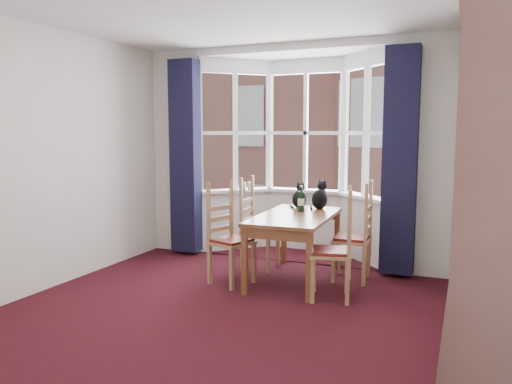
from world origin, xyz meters
The scene contains 20 objects.
floor centered at (0.00, 0.00, 0.00)m, with size 4.50×4.50×0.00m, color black.
wall_left centered at (-2.00, 0.00, 1.40)m, with size 4.50×4.50×0.00m, color silver.
wall_right centered at (2.00, 0.00, 1.40)m, with size 4.50×4.50×0.00m, color silver.
wall_back_pier_left centered at (-1.65, 2.25, 1.40)m, with size 0.70×0.12×2.80m, color silver.
wall_back_pier_right centered at (1.65, 2.25, 1.40)m, with size 0.70×0.12×2.80m, color silver.
bay_window centered at (0.00, 2.75, 1.40)m, with size 2.76×0.94×2.80m.
curtain_left centered at (-1.42, 2.07, 1.35)m, with size 0.38×0.22×2.60m, color #161631.
curtain_right centered at (1.42, 2.07, 1.35)m, with size 0.38×0.22×2.60m, color #161631.
dining_table centered at (0.37, 1.47, 0.67)m, with size 0.85×1.51×0.76m.
chair_left_near centered at (-0.33, 1.10, 0.47)m, with size 0.51×0.52×0.92m.
chair_left_far centered at (-0.28, 1.78, 0.47)m, with size 0.41×0.43×0.92m.
chair_right_near centered at (0.99, 1.02, 0.47)m, with size 0.49×0.50×0.92m.
chair_right_far centered at (1.05, 1.72, 0.47)m, with size 0.42×0.44×0.92m.
cat_left centered at (0.24, 2.01, 0.88)m, with size 0.20×0.26×0.33m.
cat_right centered at (0.50, 2.02, 0.90)m, with size 0.21×0.28×0.36m.
wine_bottle centered at (0.36, 1.71, 0.89)m, with size 0.08×0.08×0.31m.
candle_tall centered at (-0.79, 2.60, 0.92)m, with size 0.06×0.06×0.11m, color white.
candle_short centered at (-0.71, 2.63, 0.93)m, with size 0.06×0.06×0.11m, color white.
street centered at (0.00, 32.25, -6.00)m, with size 80.00×80.00×0.00m, color #333335.
tenement_building centered at (0.00, 14.01, 1.60)m, with size 18.40×7.80×15.20m.
Camera 1 is at (2.13, -3.83, 1.69)m, focal length 35.00 mm.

